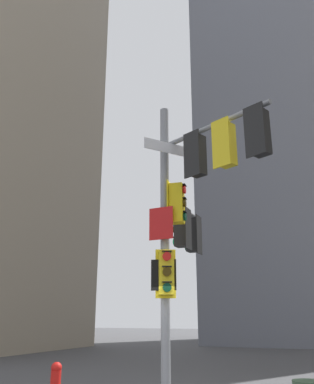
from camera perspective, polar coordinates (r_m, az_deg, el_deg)
building_mid_block at (r=42.76m, az=17.33°, el=19.69°), size 14.16×14.16×53.92m
signal_pole_assembly at (r=10.07m, az=4.50°, el=-2.62°), size 3.27×3.90×7.23m
fire_hydrant at (r=9.75m, az=-14.06°, el=-24.66°), size 0.33×0.23×0.91m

